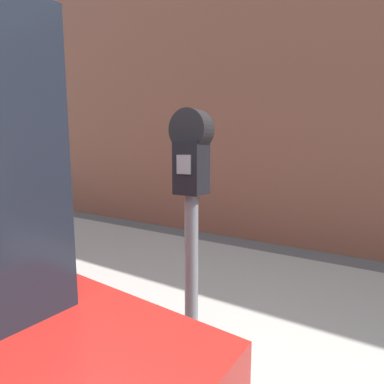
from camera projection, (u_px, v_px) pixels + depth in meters
The scene contains 3 objects.
sidewalk at pixel (248, 313), 2.53m from camera, with size 24.00×2.80×0.14m.
building_facade at pixel (315, 70), 4.17m from camera, with size 24.00×0.30×5.11m.
parking_meter at pixel (192, 200), 1.62m from camera, with size 0.22×0.15×1.51m.
Camera 1 is at (0.85, -0.06, 1.43)m, focal length 28.00 mm.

